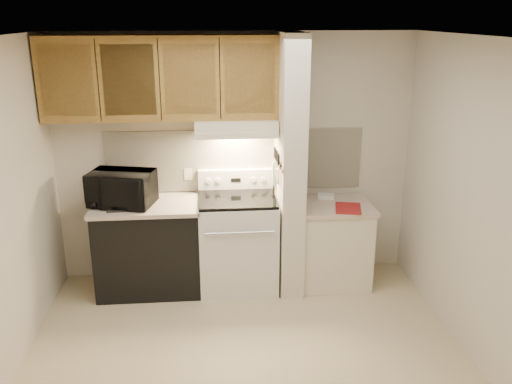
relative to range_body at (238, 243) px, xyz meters
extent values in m
plane|color=#CAB78E|center=(0.00, -1.16, -0.46)|extent=(3.60, 3.60, 0.00)
plane|color=white|center=(0.00, -1.16, 2.04)|extent=(3.60, 3.60, 0.00)
cube|color=beige|center=(0.00, 0.34, 0.79)|extent=(3.60, 2.50, 0.02)
cube|color=beige|center=(1.80, -1.16, 0.79)|extent=(0.02, 3.00, 2.50)
cube|color=white|center=(0.00, 0.33, 0.78)|extent=(2.60, 0.02, 0.63)
cube|color=silver|center=(0.00, 0.00, 0.00)|extent=(0.76, 0.65, 0.92)
cube|color=black|center=(0.00, -0.32, 0.04)|extent=(0.50, 0.01, 0.30)
cylinder|color=silver|center=(0.00, -0.35, 0.26)|extent=(0.65, 0.02, 0.02)
cube|color=black|center=(0.00, 0.00, 0.48)|extent=(0.74, 0.64, 0.03)
cube|color=silver|center=(0.00, 0.28, 0.59)|extent=(0.76, 0.08, 0.20)
cube|color=black|center=(0.00, 0.24, 0.59)|extent=(0.10, 0.01, 0.04)
cylinder|color=silver|center=(-0.28, 0.24, 0.59)|extent=(0.05, 0.02, 0.05)
cylinder|color=silver|center=(-0.18, 0.24, 0.59)|extent=(0.05, 0.02, 0.05)
cylinder|color=silver|center=(0.18, 0.24, 0.59)|extent=(0.05, 0.02, 0.05)
cylinder|color=silver|center=(0.28, 0.24, 0.59)|extent=(0.05, 0.02, 0.05)
cube|color=black|center=(-0.88, 0.01, -0.03)|extent=(1.00, 0.63, 0.87)
cube|color=#C2AE99|center=(-0.88, 0.01, 0.43)|extent=(1.04, 0.67, 0.04)
cube|color=black|center=(-1.11, -0.19, 0.46)|extent=(0.23, 0.09, 0.02)
cylinder|color=#2C6366|center=(-0.83, 0.23, 0.50)|extent=(0.11, 0.11, 0.11)
cube|color=beige|center=(-0.48, 0.32, 0.64)|extent=(0.08, 0.01, 0.12)
imported|color=black|center=(-1.10, -0.01, 0.61)|extent=(0.67, 0.53, 0.33)
cube|color=beige|center=(0.51, -0.01, 0.79)|extent=(0.22, 0.70, 2.50)
cube|color=olive|center=(0.39, -0.01, 0.84)|extent=(0.01, 0.70, 0.04)
cube|color=black|center=(0.39, -0.06, 0.86)|extent=(0.02, 0.42, 0.04)
cube|color=silver|center=(0.38, -0.21, 0.76)|extent=(0.01, 0.03, 0.16)
cylinder|color=black|center=(0.38, -0.20, 0.91)|extent=(0.02, 0.02, 0.10)
cube|color=silver|center=(0.38, -0.14, 0.75)|extent=(0.01, 0.04, 0.18)
cylinder|color=black|center=(0.38, -0.14, 0.91)|extent=(0.02, 0.02, 0.10)
cube|color=silver|center=(0.38, -0.07, 0.74)|extent=(0.01, 0.04, 0.20)
cylinder|color=black|center=(0.38, -0.05, 0.91)|extent=(0.02, 0.02, 0.10)
cube|color=silver|center=(0.38, 0.02, 0.76)|extent=(0.01, 0.04, 0.16)
cylinder|color=black|center=(0.38, 0.02, 0.91)|extent=(0.02, 0.02, 0.10)
cube|color=silver|center=(0.38, 0.12, 0.75)|extent=(0.01, 0.04, 0.18)
cylinder|color=black|center=(0.38, 0.09, 0.91)|extent=(0.02, 0.02, 0.10)
cube|color=gray|center=(0.38, 0.17, 0.67)|extent=(0.03, 0.10, 0.24)
cube|color=beige|center=(0.97, -0.01, -0.06)|extent=(0.70, 0.60, 0.81)
cube|color=#C2AE99|center=(0.97, -0.01, 0.37)|extent=(0.74, 0.64, 0.04)
cube|color=maroon|center=(1.07, -0.16, 0.40)|extent=(0.31, 0.37, 0.01)
cube|color=white|center=(0.92, 0.17, 0.41)|extent=(0.18, 0.14, 0.04)
cube|color=beige|center=(0.00, 0.12, 1.17)|extent=(0.78, 0.44, 0.15)
cube|color=beige|center=(0.00, -0.08, 1.12)|extent=(0.78, 0.04, 0.06)
cube|color=olive|center=(-0.69, 0.17, 1.62)|extent=(2.18, 0.33, 0.77)
cube|color=olive|center=(-1.51, 0.01, 1.62)|extent=(0.46, 0.01, 0.63)
cube|color=black|center=(-1.23, 0.01, 1.62)|extent=(0.01, 0.01, 0.73)
cube|color=olive|center=(-0.96, 0.01, 1.62)|extent=(0.46, 0.01, 0.63)
cube|color=black|center=(-0.69, 0.01, 1.62)|extent=(0.01, 0.01, 0.73)
cube|color=olive|center=(-0.42, 0.01, 1.62)|extent=(0.46, 0.01, 0.63)
cube|color=black|center=(-0.14, 0.01, 1.62)|extent=(0.01, 0.01, 0.73)
cube|color=olive|center=(0.13, 0.01, 1.62)|extent=(0.46, 0.01, 0.63)
camera|label=1|loc=(-0.27, -5.00, 2.19)|focal=38.00mm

